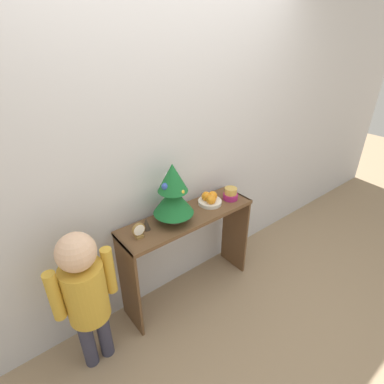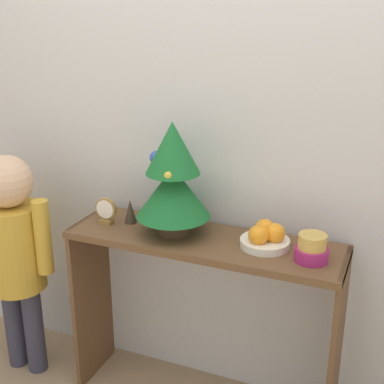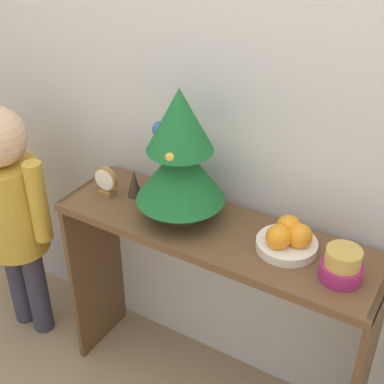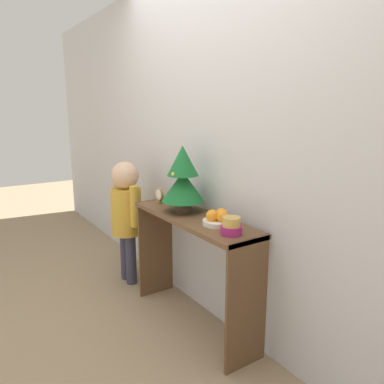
{
  "view_description": "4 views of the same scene",
  "coord_description": "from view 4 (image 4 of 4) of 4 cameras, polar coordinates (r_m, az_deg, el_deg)",
  "views": [
    {
      "loc": [
        -1.19,
        -1.38,
        2.06
      ],
      "look_at": [
        0.06,
        0.19,
        0.97
      ],
      "focal_mm": 28.0,
      "sensor_mm": 36.0,
      "label": 1
    },
    {
      "loc": [
        0.71,
        -1.65,
        1.69
      ],
      "look_at": [
        -0.05,
        0.17,
        0.99
      ],
      "focal_mm": 50.0,
      "sensor_mm": 36.0,
      "label": 2
    },
    {
      "loc": [
        0.68,
        -1.11,
        1.83
      ],
      "look_at": [
        -0.07,
        0.13,
        0.93
      ],
      "focal_mm": 50.0,
      "sensor_mm": 36.0,
      "label": 3
    },
    {
      "loc": [
        2.01,
        -1.18,
        1.5
      ],
      "look_at": [
        -0.05,
        0.18,
        0.95
      ],
      "focal_mm": 35.0,
      "sensor_mm": 36.0,
      "label": 4
    }
  ],
  "objects": [
    {
      "name": "ground_plane",
      "position": [
        2.78,
        -2.81,
        -20.22
      ],
      "size": [
        12.0,
        12.0,
        0.0
      ],
      "primitive_type": "plane",
      "color": "#997F60"
    },
    {
      "name": "back_wall",
      "position": [
        2.55,
        4.15,
        6.87
      ],
      "size": [
        7.0,
        0.05,
        2.5
      ],
      "primitive_type": "cube",
      "color": "silver",
      "rests_on": "ground_plane"
    },
    {
      "name": "console_table",
      "position": [
        2.58,
        0.21,
        -7.79
      ],
      "size": [
        1.13,
        0.33,
        0.8
      ],
      "color": "brown",
      "rests_on": "ground_plane"
    },
    {
      "name": "mini_tree",
      "position": [
        2.57,
        -1.42,
        2.12
      ],
      "size": [
        0.3,
        0.3,
        0.46
      ],
      "color": "#4C3828",
      "rests_on": "console_table"
    },
    {
      "name": "fruit_bowl",
      "position": [
        2.33,
        4.05,
        -4.05
      ],
      "size": [
        0.19,
        0.19,
        0.1
      ],
      "color": "silver",
      "rests_on": "console_table"
    },
    {
      "name": "singing_bowl",
      "position": [
        2.16,
        5.99,
        -5.26
      ],
      "size": [
        0.12,
        0.12,
        0.1
      ],
      "color": "#9E2366",
      "rests_on": "console_table"
    },
    {
      "name": "desk_clock",
      "position": [
        2.86,
        -4.97,
        -0.57
      ],
      "size": [
        0.09,
        0.04,
        0.11
      ],
      "color": "olive",
      "rests_on": "console_table"
    },
    {
      "name": "figurine",
      "position": [
        2.81,
        -3.21,
        -0.89
      ],
      "size": [
        0.05,
        0.05,
        0.1
      ],
      "color": "#382D23",
      "rests_on": "console_table"
    },
    {
      "name": "child_figure",
      "position": [
        3.26,
        -9.97,
        -2.55
      ],
      "size": [
        0.4,
        0.26,
        1.07
      ],
      "color": "#38384C",
      "rests_on": "ground_plane"
    }
  ]
}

